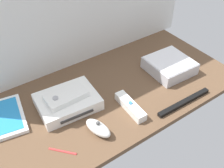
# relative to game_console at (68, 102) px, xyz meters

# --- Properties ---
(ground_plane) EXTENTS (1.00, 0.48, 0.02)m
(ground_plane) POSITION_rel_game_console_xyz_m (0.17, -0.03, -0.03)
(ground_plane) COLOR brown
(ground_plane) RESTS_ON ground
(game_console) EXTENTS (0.22, 0.18, 0.04)m
(game_console) POSITION_rel_game_console_xyz_m (0.00, 0.00, 0.00)
(game_console) COLOR white
(game_console) RESTS_ON ground_plane
(mini_computer) EXTENTS (0.18, 0.18, 0.05)m
(mini_computer) POSITION_rel_game_console_xyz_m (0.45, -0.05, 0.00)
(mini_computer) COLOR silver
(mini_computer) RESTS_ON ground_plane
(game_case) EXTENTS (0.17, 0.21, 0.02)m
(game_case) POSITION_rel_game_console_xyz_m (-0.21, 0.07, -0.01)
(game_case) COLOR white
(game_case) RESTS_ON ground_plane
(remote_wand) EXTENTS (0.04, 0.15, 0.03)m
(remote_wand) POSITION_rel_game_console_xyz_m (0.17, -0.14, -0.01)
(remote_wand) COLOR white
(remote_wand) RESTS_ON ground_plane
(remote_nunchuk) EXTENTS (0.07, 0.11, 0.05)m
(remote_nunchuk) POSITION_rel_game_console_xyz_m (0.02, -0.16, -0.00)
(remote_nunchuk) COLOR white
(remote_nunchuk) RESTS_ON ground_plane
(remote_classic_pad) EXTENTS (0.15, 0.08, 0.02)m
(remote_classic_pad) POSITION_rel_game_console_xyz_m (-0.00, -0.00, 0.03)
(remote_classic_pad) COLOR white
(remote_classic_pad) RESTS_ON game_console
(sensor_bar) EXTENTS (0.24, 0.02, 0.01)m
(sensor_bar) POSITION_rel_game_console_xyz_m (0.35, -0.23, -0.01)
(sensor_bar) COLOR black
(sensor_bar) RESTS_ON ground_plane
(stylus_pen) EXTENTS (0.06, 0.07, 0.01)m
(stylus_pen) POSITION_rel_game_console_xyz_m (-0.11, -0.16, -0.02)
(stylus_pen) COLOR red
(stylus_pen) RESTS_ON ground_plane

